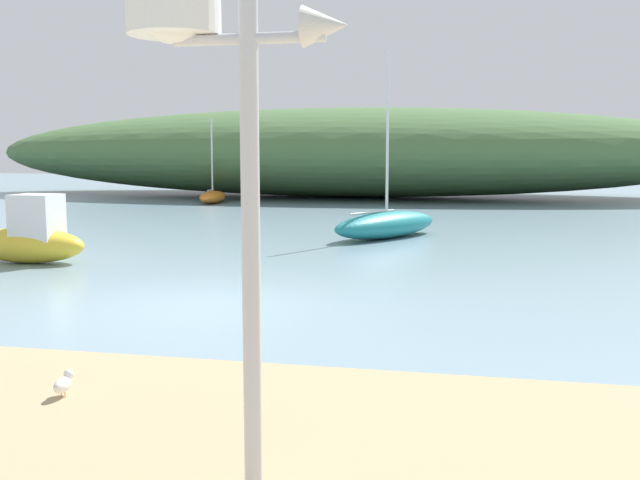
{
  "coord_description": "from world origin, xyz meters",
  "views": [
    {
      "loc": [
        4.22,
        -10.81,
        2.52
      ],
      "look_at": [
        1.44,
        2.52,
        0.8
      ],
      "focal_mm": 40.03,
      "sensor_mm": 36.0,
      "label": 1
    }
  ],
  "objects_px": {
    "sailboat_far_right": "(386,224)",
    "seagull_near_waterline": "(64,383)",
    "mast_structure": "(196,47)",
    "sailboat_west_reach": "(213,196)",
    "motorboat_far_left": "(30,238)"
  },
  "relations": [
    {
      "from": "sailboat_far_right",
      "to": "seagull_near_waterline",
      "type": "distance_m",
      "value": 14.67
    },
    {
      "from": "mast_structure",
      "to": "sailboat_far_right",
      "type": "bearing_deg",
      "value": 92.15
    },
    {
      "from": "sailboat_west_reach",
      "to": "seagull_near_waterline",
      "type": "bearing_deg",
      "value": -72.58
    },
    {
      "from": "motorboat_far_left",
      "to": "sailboat_far_right",
      "type": "xyz_separation_m",
      "value": [
        7.34,
        6.25,
        -0.17
      ]
    },
    {
      "from": "mast_structure",
      "to": "seagull_near_waterline",
      "type": "height_order",
      "value": "mast_structure"
    },
    {
      "from": "sailboat_far_right",
      "to": "seagull_near_waterline",
      "type": "bearing_deg",
      "value": -95.5
    },
    {
      "from": "sailboat_west_reach",
      "to": "seagull_near_waterline",
      "type": "relative_size",
      "value": 11.9
    },
    {
      "from": "mast_structure",
      "to": "motorboat_far_left",
      "type": "distance_m",
      "value": 12.98
    },
    {
      "from": "sailboat_west_reach",
      "to": "sailboat_far_right",
      "type": "distance_m",
      "value": 15.6
    },
    {
      "from": "sailboat_west_reach",
      "to": "motorboat_far_left",
      "type": "height_order",
      "value": "sailboat_west_reach"
    },
    {
      "from": "mast_structure",
      "to": "seagull_near_waterline",
      "type": "bearing_deg",
      "value": 141.89
    },
    {
      "from": "seagull_near_waterline",
      "to": "sailboat_far_right",
      "type": "bearing_deg",
      "value": 84.5
    },
    {
      "from": "motorboat_far_left",
      "to": "sailboat_far_right",
      "type": "bearing_deg",
      "value": 40.43
    },
    {
      "from": "sailboat_far_right",
      "to": "seagull_near_waterline",
      "type": "height_order",
      "value": "sailboat_far_right"
    },
    {
      "from": "seagull_near_waterline",
      "to": "mast_structure",
      "type": "bearing_deg",
      "value": -38.11
    }
  ]
}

